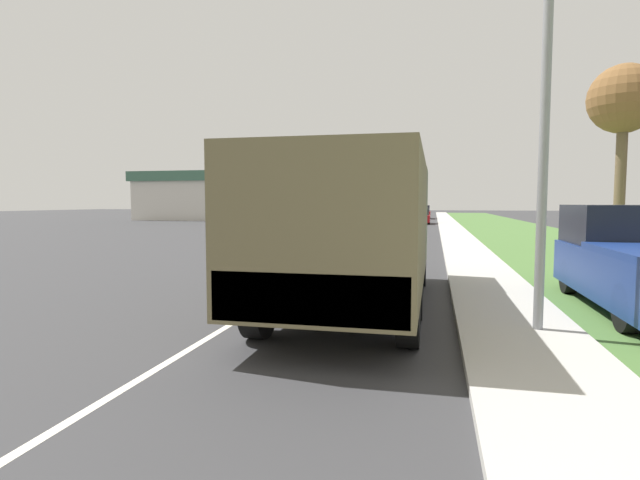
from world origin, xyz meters
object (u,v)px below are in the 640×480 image
(military_truck, at_px, (358,224))
(car_fourth_ahead, at_px, (423,213))
(car_nearest_ahead, at_px, (317,231))
(lamp_post, at_px, (529,78))
(pickup_truck, at_px, (639,261))
(car_second_ahead, at_px, (359,223))
(car_third_ahead, at_px, (420,217))

(military_truck, height_order, car_fourth_ahead, military_truck)
(car_nearest_ahead, bearing_deg, lamp_post, -65.78)
(car_fourth_ahead, bearing_deg, lamp_post, -87.19)
(military_truck, bearing_deg, pickup_truck, 10.58)
(military_truck, height_order, car_second_ahead, military_truck)
(car_third_ahead, distance_m, lamp_post, 39.40)
(lamp_post, bearing_deg, car_fourth_ahead, 92.81)
(military_truck, bearing_deg, car_second_ahead, 98.40)
(pickup_truck, relative_size, lamp_post, 0.85)
(car_nearest_ahead, bearing_deg, car_second_ahead, 86.56)
(car_third_ahead, relative_size, car_fourth_ahead, 0.98)
(car_nearest_ahead, distance_m, pickup_truck, 15.03)
(car_nearest_ahead, height_order, car_fourth_ahead, car_fourth_ahead)
(car_nearest_ahead, xyz_separation_m, car_third_ahead, (3.97, 24.66, -0.01))
(car_fourth_ahead, bearing_deg, car_second_ahead, -96.44)
(car_nearest_ahead, relative_size, car_fourth_ahead, 0.94)
(military_truck, xyz_separation_m, lamp_post, (2.70, -1.51, 2.19))
(car_third_ahead, relative_size, pickup_truck, 0.92)
(car_second_ahead, height_order, pickup_truck, pickup_truck)
(military_truck, xyz_separation_m, pickup_truck, (5.13, 0.96, -0.69))
(car_second_ahead, xyz_separation_m, pickup_truck, (8.41, -21.28, 0.22))
(car_second_ahead, bearing_deg, car_third_ahead, 77.51)
(car_fourth_ahead, bearing_deg, car_third_ahead, -89.76)
(car_second_ahead, relative_size, lamp_post, 0.71)
(pickup_truck, bearing_deg, car_fourth_ahead, 95.65)
(car_nearest_ahead, height_order, pickup_truck, pickup_truck)
(car_third_ahead, bearing_deg, military_truck, -90.21)
(car_nearest_ahead, bearing_deg, car_fourth_ahead, 84.27)
(car_nearest_ahead, xyz_separation_m, lamp_post, (6.54, -14.53, 3.11))
(military_truck, distance_m, car_nearest_ahead, 13.61)
(military_truck, distance_m, car_second_ahead, 22.50)
(car_third_ahead, bearing_deg, car_nearest_ahead, -99.15)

